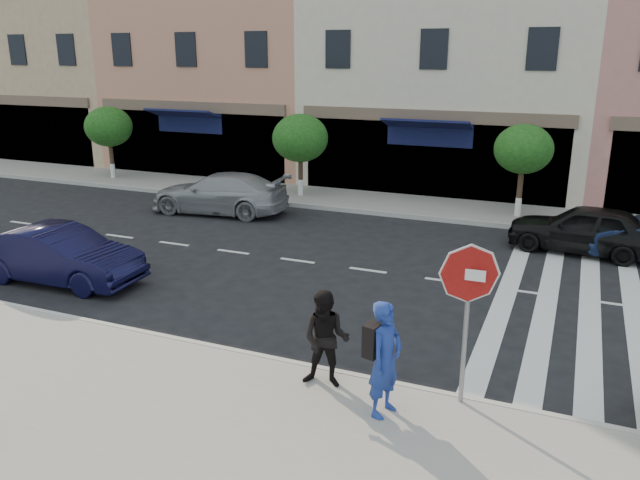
% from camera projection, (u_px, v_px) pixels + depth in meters
% --- Properties ---
extents(ground, '(120.00, 120.00, 0.00)m').
position_uv_depth(ground, '(305.00, 332.00, 12.56)').
color(ground, black).
rests_on(ground, ground).
extents(sidewalk_near, '(60.00, 4.50, 0.15)m').
position_uv_depth(sidewalk_near, '(201.00, 428.00, 9.23)').
color(sidewalk_near, gray).
rests_on(sidewalk_near, ground).
extents(sidewalk_far, '(60.00, 3.00, 0.15)m').
position_uv_depth(sidewalk_far, '(430.00, 208.00, 22.24)').
color(sidewalk_far, gray).
rests_on(sidewalk_far, ground).
extents(building_west_far, '(12.00, 9.00, 12.00)m').
position_uv_depth(building_west_far, '(63.00, 40.00, 33.98)').
color(building_west_far, tan).
rests_on(building_west_far, ground).
extents(building_west_mid, '(10.00, 9.00, 14.00)m').
position_uv_depth(building_west_mid, '(239.00, 17.00, 29.61)').
color(building_west_mid, tan).
rests_on(building_west_mid, ground).
extents(building_centre, '(11.00, 9.00, 11.00)m').
position_uv_depth(building_centre, '(458.00, 50.00, 26.15)').
color(building_centre, beige).
rests_on(building_centre, ground).
extents(street_tree_wa, '(2.00, 2.00, 3.05)m').
position_uv_depth(street_tree_wa, '(109.00, 127.00, 26.60)').
color(street_tree_wa, '#473323').
rests_on(street_tree_wa, sidewalk_far).
extents(street_tree_wb, '(2.10, 2.10, 3.06)m').
position_uv_depth(street_tree_wb, '(300.00, 138.00, 23.27)').
color(street_tree_wb, '#473323').
rests_on(street_tree_wb, sidewalk_far).
extents(street_tree_c, '(1.90, 1.90, 3.04)m').
position_uv_depth(street_tree_c, '(523.00, 150.00, 20.29)').
color(street_tree_c, '#473323').
rests_on(street_tree_c, sidewalk_far).
extents(stop_sign, '(0.92, 0.11, 2.59)m').
position_uv_depth(stop_sign, '(468.00, 290.00, 9.23)').
color(stop_sign, gray).
rests_on(stop_sign, sidewalk_near).
extents(photographer, '(0.59, 0.75, 1.81)m').
position_uv_depth(photographer, '(385.00, 359.00, 9.21)').
color(photographer, navy).
rests_on(photographer, sidewalk_near).
extents(walker, '(0.88, 0.73, 1.64)m').
position_uv_depth(walker, '(326.00, 339.00, 10.04)').
color(walker, black).
rests_on(walker, sidewalk_near).
extents(car_near_mid, '(4.22, 1.63, 1.37)m').
position_uv_depth(car_near_mid, '(60.00, 255.00, 15.08)').
color(car_near_mid, black).
rests_on(car_near_mid, ground).
extents(car_far_left, '(4.99, 2.42, 1.40)m').
position_uv_depth(car_far_left, '(219.00, 193.00, 21.66)').
color(car_far_left, gray).
rests_on(car_far_left, ground).
extents(car_far_mid, '(4.24, 2.15, 1.38)m').
position_uv_depth(car_far_mid, '(584.00, 229.00, 17.31)').
color(car_far_mid, black).
rests_on(car_far_mid, ground).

